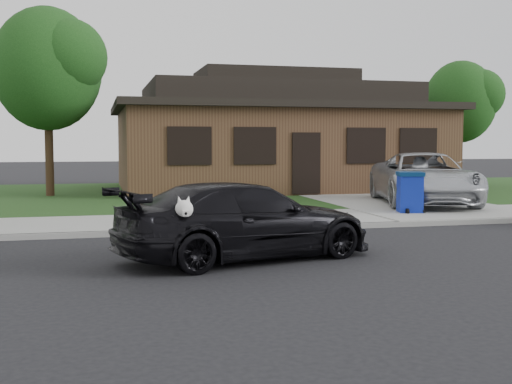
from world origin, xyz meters
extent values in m
plane|color=black|center=(0.00, 0.00, 0.00)|extent=(120.00, 120.00, 0.00)
cube|color=gray|center=(0.00, 5.00, 0.06)|extent=(60.00, 3.00, 0.12)
cube|color=gray|center=(0.00, 3.50, 0.06)|extent=(60.00, 0.12, 0.12)
cube|color=#193814|center=(0.00, 13.00, 0.07)|extent=(60.00, 13.00, 0.13)
cube|color=gray|center=(6.00, 10.00, 0.07)|extent=(4.50, 13.00, 0.14)
imported|color=black|center=(-0.59, 0.39, 0.64)|extent=(4.70, 2.90, 1.27)
ellipsoid|color=white|center=(-1.74, -0.39, 0.86)|extent=(0.34, 0.40, 0.30)
sphere|color=white|center=(-1.74, -0.62, 0.96)|extent=(0.26, 0.26, 0.26)
cube|color=white|center=(-1.74, -0.74, 0.91)|extent=(0.09, 0.12, 0.07)
sphere|color=black|center=(-1.74, -0.80, 0.91)|extent=(0.04, 0.04, 0.04)
cone|color=white|center=(-1.81, -0.57, 1.09)|extent=(0.11, 0.11, 0.14)
cone|color=white|center=(-1.67, -0.57, 1.09)|extent=(0.11, 0.11, 0.14)
imported|color=#BABDC2|center=(6.36, 7.19, 0.89)|extent=(3.85, 5.87, 1.50)
cube|color=#0E229E|center=(4.86, 5.15, 0.60)|extent=(0.72, 0.72, 0.95)
cube|color=navy|center=(4.86, 5.15, 1.12)|extent=(0.78, 0.78, 0.11)
cylinder|color=black|center=(4.65, 4.86, 0.19)|extent=(0.09, 0.16, 0.15)
cylinder|color=black|center=(5.07, 4.86, 0.19)|extent=(0.09, 0.16, 0.15)
cube|color=#422B1C|center=(4.00, 15.00, 1.63)|extent=(12.00, 8.00, 3.00)
cube|color=black|center=(4.00, 15.00, 3.25)|extent=(12.60, 8.60, 0.25)
cube|color=black|center=(4.00, 15.00, 3.78)|extent=(10.00, 6.50, 0.80)
cube|color=black|center=(4.00, 15.00, 4.48)|extent=(6.00, 3.50, 0.60)
cube|color=black|center=(4.00, 10.97, 1.23)|extent=(1.00, 0.06, 2.10)
cube|color=black|center=(0.00, 10.97, 1.83)|extent=(1.30, 0.05, 1.10)
cube|color=black|center=(2.20, 10.97, 1.83)|extent=(1.30, 0.05, 1.10)
cube|color=black|center=(6.20, 10.97, 1.83)|extent=(1.30, 0.05, 1.10)
cube|color=black|center=(8.20, 10.97, 1.83)|extent=(1.30, 0.05, 1.10)
cylinder|color=#332114|center=(-4.50, 13.00, 1.37)|extent=(0.28, 0.28, 2.48)
ellipsoid|color=#143811|center=(-4.50, 13.00, 4.41)|extent=(3.60, 3.60, 4.14)
sphere|color=#26591E|center=(-3.78, 12.46, 4.77)|extent=(2.52, 2.52, 2.52)
cylinder|color=#332114|center=(12.00, 14.50, 1.14)|extent=(0.28, 0.28, 2.03)
ellipsoid|color=#143811|center=(12.00, 14.50, 3.65)|extent=(3.00, 3.00, 3.45)
sphere|color=#26591E|center=(12.60, 14.05, 3.95)|extent=(2.10, 2.10, 2.10)
camera|label=1|loc=(-2.97, -9.84, 1.91)|focal=45.00mm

